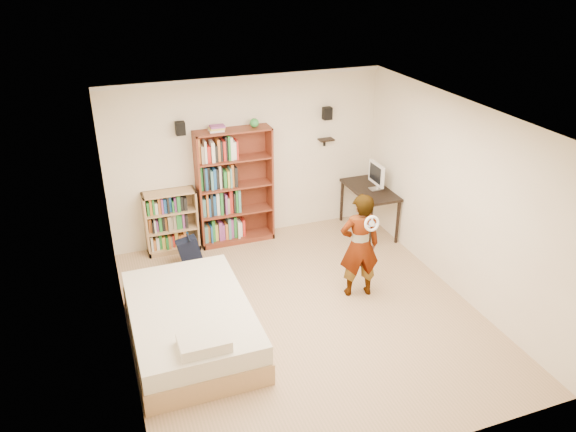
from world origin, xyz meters
The scene contains 14 objects.
ground centered at (0.00, 0.00, 0.00)m, with size 4.50×5.00×0.01m, color tan.
room_shell centered at (0.00, 0.00, 1.76)m, with size 4.52×5.02×2.71m.
crown_molding centered at (0.00, 0.00, 2.67)m, with size 4.50×5.00×0.06m.
speaker_left centered at (-1.05, 2.40, 2.00)m, with size 0.14×0.12×0.20m, color black.
speaker_right centered at (1.35, 2.40, 2.00)m, with size 0.14×0.12×0.20m, color black.
wall_shelf centered at (1.35, 2.41, 1.55)m, with size 0.25×0.16×0.03m, color black.
tall_bookshelf centered at (-0.27, 2.32, 0.96)m, with size 1.21×0.35×1.92m, color brown, non-canonical shape.
low_bookshelf centered at (-1.33, 2.35, 0.51)m, with size 0.82×0.31×1.03m, color tan, non-canonical shape.
computer_desk centered at (1.94, 1.87, 0.40)m, with size 0.58×1.17×0.80m, color black, non-canonical shape.
imac centered at (1.99, 1.81, 1.02)m, with size 0.09×0.46×0.46m, color white, non-canonical shape.
daybed centered at (-1.51, -0.05, 0.33)m, with size 1.44×2.21×0.65m, color silver, non-canonical shape.
person centered at (0.90, 0.19, 0.77)m, with size 0.56×0.37×1.54m, color black.
wii_wheel centered at (0.90, -0.09, 1.24)m, with size 0.22×0.22×0.04m, color white.
navy_bag centered at (-1.17, 1.78, 0.24)m, with size 0.35×0.23×0.48m, color black, non-canonical shape.
Camera 1 is at (-2.34, -5.77, 4.47)m, focal length 35.00 mm.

